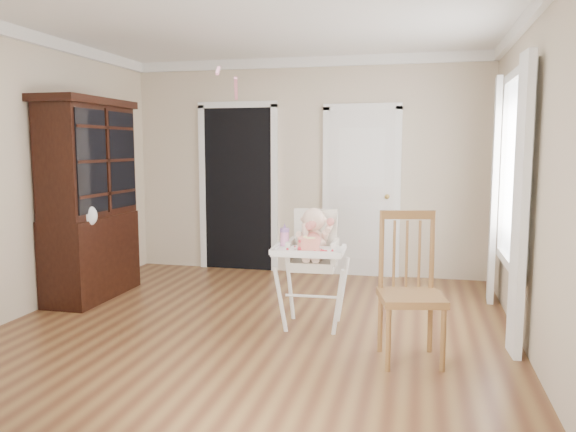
% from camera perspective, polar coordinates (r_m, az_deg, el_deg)
% --- Properties ---
extents(floor, '(5.00, 5.00, 0.00)m').
position_cam_1_polar(floor, '(4.95, -4.07, -11.87)').
color(floor, '#57321E').
rests_on(floor, ground).
extents(ceiling, '(5.00, 5.00, 0.00)m').
position_cam_1_polar(ceiling, '(4.81, -4.36, 20.20)').
color(ceiling, white).
rests_on(ceiling, wall_back).
extents(wall_back, '(4.50, 0.00, 4.50)m').
position_cam_1_polar(wall_back, '(7.11, 1.86, 4.99)').
color(wall_back, '#C6B29B').
rests_on(wall_back, floor).
extents(wall_left, '(0.00, 5.00, 5.00)m').
position_cam_1_polar(wall_left, '(5.78, -26.06, 3.82)').
color(wall_left, '#C6B29B').
rests_on(wall_left, floor).
extents(wall_right, '(0.00, 5.00, 5.00)m').
position_cam_1_polar(wall_right, '(4.56, 23.95, 3.25)').
color(wall_right, '#C6B29B').
rests_on(wall_right, floor).
extents(crown_molding, '(4.50, 5.00, 0.12)m').
position_cam_1_polar(crown_molding, '(4.80, -4.36, 19.50)').
color(crown_molding, white).
rests_on(crown_molding, ceiling).
extents(doorway, '(1.06, 0.05, 2.22)m').
position_cam_1_polar(doorway, '(7.34, -5.08, 3.15)').
color(doorway, black).
rests_on(doorway, wall_back).
extents(closet_door, '(0.96, 0.09, 2.13)m').
position_cam_1_polar(closet_door, '(7.00, 7.44, 2.24)').
color(closet_door, white).
rests_on(closet_door, wall_back).
extents(window_right, '(0.13, 1.84, 2.30)m').
position_cam_1_polar(window_right, '(5.33, 21.59, 3.15)').
color(window_right, white).
rests_on(window_right, wall_right).
extents(high_chair, '(0.64, 0.78, 1.07)m').
position_cam_1_polar(high_chair, '(4.98, 2.54, -3.91)').
color(high_chair, white).
rests_on(high_chair, floor).
extents(baby, '(0.32, 0.24, 0.49)m').
position_cam_1_polar(baby, '(4.97, 2.61, -2.03)').
color(baby, beige).
rests_on(baby, high_chair).
extents(cake, '(0.24, 0.24, 0.11)m').
position_cam_1_polar(cake, '(4.70, 2.10, -2.86)').
color(cake, silver).
rests_on(cake, high_chair).
extents(sippy_cup, '(0.08, 0.08, 0.20)m').
position_cam_1_polar(sippy_cup, '(4.91, -0.35, -2.08)').
color(sippy_cup, pink).
rests_on(sippy_cup, high_chair).
extents(china_cabinet, '(0.55, 1.25, 2.10)m').
position_cam_1_polar(china_cabinet, '(6.28, -19.51, 1.61)').
color(china_cabinet, black).
rests_on(china_cabinet, floor).
extents(dining_chair, '(0.54, 0.54, 1.12)m').
position_cam_1_polar(dining_chair, '(4.34, 12.31, -7.56)').
color(dining_chair, brown).
rests_on(dining_chair, floor).
extents(streamer, '(0.18, 0.47, 0.15)m').
position_cam_1_polar(streamer, '(5.73, -7.13, 14.44)').
color(streamer, pink).
rests_on(streamer, ceiling).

